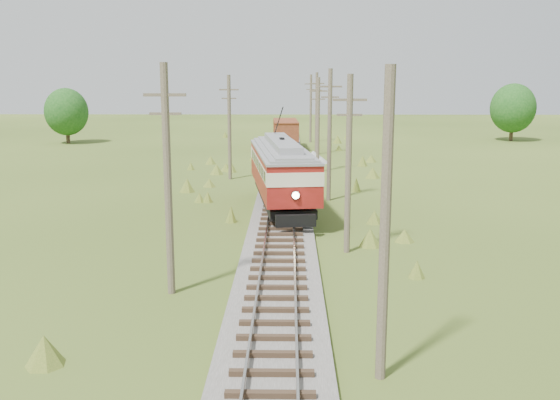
{
  "coord_description": "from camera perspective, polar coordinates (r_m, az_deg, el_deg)",
  "views": [
    {
      "loc": [
        0.49,
        -11.56,
        8.49
      ],
      "look_at": [
        0.0,
        19.63,
        2.28
      ],
      "focal_mm": 40.0,
      "sensor_mm": 36.0,
      "label": 1
    }
  ],
  "objects": [
    {
      "name": "railbed_main",
      "position": [
        46.31,
        0.28,
        0.94
      ],
      "size": [
        3.6,
        96.0,
        0.57
      ],
      "color": "#605B54",
      "rests_on": "ground"
    },
    {
      "name": "streetcar",
      "position": [
        39.32,
        0.18,
        2.93
      ],
      "size": [
        4.7,
        13.48,
        6.11
      ],
      "rotation": [
        0.0,
        0.0,
        0.12
      ],
      "color": "black",
      "rests_on": "ground"
    },
    {
      "name": "gondola",
      "position": [
        74.19,
        0.52,
        6.31
      ],
      "size": [
        3.11,
        8.61,
        2.82
      ],
      "rotation": [
        0.0,
        0.0,
        0.04
      ],
      "color": "black",
      "rests_on": "ground"
    },
    {
      "name": "gravel_pile",
      "position": [
        62.83,
        3.18,
        3.96
      ],
      "size": [
        3.06,
        3.24,
        1.11
      ],
      "color": "gray",
      "rests_on": "ground"
    },
    {
      "name": "utility_pole_r_1",
      "position": [
        17.26,
        9.58,
        -2.61
      ],
      "size": [
        0.3,
        0.3,
        8.8
      ],
      "color": "brown",
      "rests_on": "ground"
    },
    {
      "name": "utility_pole_r_2",
      "position": [
        29.97,
        6.28,
        3.4
      ],
      "size": [
        1.6,
        0.3,
        8.6
      ],
      "color": "brown",
      "rests_on": "ground"
    },
    {
      "name": "utility_pole_r_3",
      "position": [
        42.82,
        4.55,
        6.05
      ],
      "size": [
        1.6,
        0.3,
        9.0
      ],
      "color": "brown",
      "rests_on": "ground"
    },
    {
      "name": "utility_pole_r_4",
      "position": [
        55.77,
        3.5,
        6.96
      ],
      "size": [
        1.6,
        0.3,
        8.4
      ],
      "color": "brown",
      "rests_on": "ground"
    },
    {
      "name": "utility_pole_r_5",
      "position": [
        68.73,
        3.36,
        7.98
      ],
      "size": [
        1.6,
        0.3,
        8.9
      ],
      "color": "brown",
      "rests_on": "ground"
    },
    {
      "name": "utility_pole_r_6",
      "position": [
        81.7,
        2.83,
        8.43
      ],
      "size": [
        1.6,
        0.3,
        8.7
      ],
      "color": "brown",
      "rests_on": "ground"
    },
    {
      "name": "utility_pole_l_a",
      "position": [
        24.33,
        -10.23,
        1.95
      ],
      "size": [
        1.6,
        0.3,
        9.0
      ],
      "color": "brown",
      "rests_on": "ground"
    },
    {
      "name": "utility_pole_l_b",
      "position": [
        51.96,
        -4.65,
        6.74
      ],
      "size": [
        1.6,
        0.3,
        8.6
      ],
      "color": "brown",
      "rests_on": "ground"
    },
    {
      "name": "tree_mid_a",
      "position": [
        84.63,
        -18.95,
        7.63
      ],
      "size": [
        5.46,
        5.46,
        7.03
      ],
      "color": "#38281C",
      "rests_on": "ground"
    },
    {
      "name": "tree_mid_b",
      "position": [
        88.72,
        20.53,
        7.87
      ],
      "size": [
        5.88,
        5.88,
        7.57
      ],
      "color": "#38281C",
      "rests_on": "ground"
    }
  ]
}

